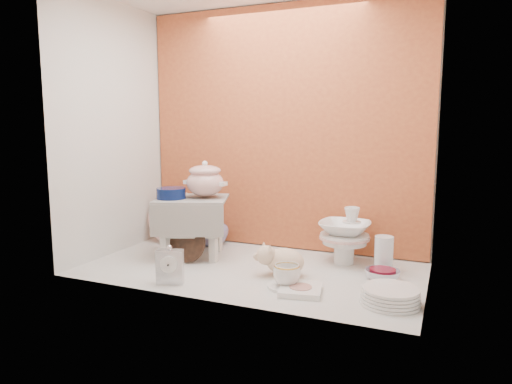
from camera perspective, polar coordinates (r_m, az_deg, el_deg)
ground at (r=2.55m, az=-0.60°, el=-9.41°), size 1.80×1.80×0.00m
niche_shell at (r=2.60m, az=0.99°, el=11.69°), size 1.86×1.03×1.53m
step_stool at (r=2.77m, az=-7.86°, el=-4.30°), size 0.51×0.48×0.35m
soup_tureen at (r=2.72m, az=-6.29°, el=1.59°), size 0.32×0.32×0.22m
cobalt_bowl at (r=2.72m, az=-10.41°, el=-0.15°), size 0.19×0.19×0.06m
floral_platter at (r=3.09m, az=-10.13°, el=-3.00°), size 0.37×0.14×0.36m
blue_white_vase at (r=3.03m, az=-5.54°, el=-4.31°), size 0.28×0.28×0.23m
lacquer_tray at (r=2.67m, az=-8.44°, el=-6.18°), size 0.23×0.08×0.22m
mantel_clock at (r=2.33m, az=-10.56°, el=-8.81°), size 0.14×0.09×0.19m
plush_pig at (r=2.42m, az=3.56°, el=-8.47°), size 0.28×0.20×0.16m
teacup_saucer at (r=2.27m, az=3.79°, el=-11.53°), size 0.22×0.22×0.01m
gold_rim_teacup at (r=2.25m, az=3.81°, el=-10.14°), size 0.15×0.15×0.10m
lattice_dish at (r=2.21m, az=5.51°, el=-11.91°), size 0.23×0.23×0.03m
dinner_plate_stack at (r=2.15m, az=16.22°, el=-12.17°), size 0.30×0.30×0.07m
crystal_bowl at (r=2.44m, az=15.30°, el=-9.85°), size 0.23×0.23×0.05m
clear_glass_vase at (r=2.55m, az=15.45°, el=-7.42°), size 0.12×0.12×0.19m
porcelain_tower at (r=2.65m, az=10.85°, el=-5.22°), size 0.34×0.34×0.33m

